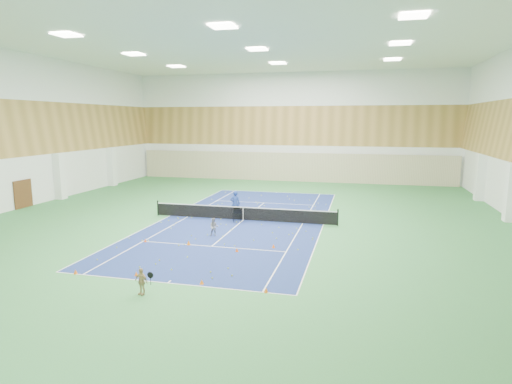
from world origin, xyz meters
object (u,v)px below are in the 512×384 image
at_px(ball_cart, 237,215).
at_px(child_apron, 141,281).
at_px(child_court, 214,227).
at_px(tennis_net, 243,212).
at_px(coach, 235,204).

bearing_deg(ball_cart, child_apron, -112.91).
bearing_deg(child_court, tennis_net, 67.47).
relative_size(tennis_net, child_court, 11.74).
distance_m(tennis_net, coach, 1.23).
bearing_deg(child_court, child_apron, -104.02).
height_order(child_court, child_apron, child_court).
relative_size(tennis_net, ball_cart, 13.45).
xyz_separation_m(coach, child_court, (0.23, -5.15, -0.41)).
height_order(tennis_net, ball_cart, tennis_net).
height_order(coach, child_court, coach).
bearing_deg(coach, child_court, 71.94).
distance_m(coach, ball_cart, 1.59).
bearing_deg(coach, ball_cart, 90.22).
xyz_separation_m(child_court, child_apron, (0.11, -8.89, -0.00)).
bearing_deg(ball_cart, tennis_net, 43.24).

